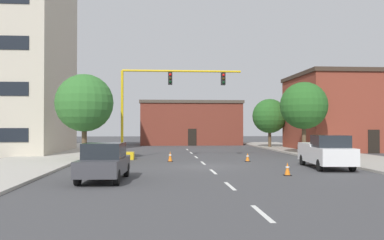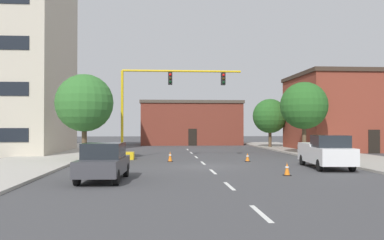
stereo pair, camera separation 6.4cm
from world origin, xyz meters
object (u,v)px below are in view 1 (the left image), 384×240
at_px(tree_right_mid, 304,106).
at_px(traffic_cone_roadside_c, 287,169).
at_px(tree_left_near, 84,103).
at_px(traffic_cone_roadside_b, 170,157).
at_px(sedan_dark_gray_near_left, 104,161).
at_px(traffic_cone_roadside_a, 248,157).
at_px(tree_right_far, 270,116).
at_px(traffic_signal_gantry, 140,129).
at_px(pickup_truck_white, 326,152).

xyz_separation_m(tree_right_mid, traffic_cone_roadside_c, (-6.00, -14.54, -3.97)).
height_order(tree_left_near, tree_right_mid, tree_right_mid).
relative_size(tree_right_mid, traffic_cone_roadside_b, 8.54).
height_order(tree_right_mid, traffic_cone_roadside_b, tree_right_mid).
height_order(sedan_dark_gray_near_left, traffic_cone_roadside_a, sedan_dark_gray_near_left).
height_order(tree_right_mid, tree_right_far, tree_right_mid).
relative_size(tree_left_near, traffic_cone_roadside_c, 9.28).
bearing_deg(traffic_signal_gantry, tree_left_near, -158.53).
relative_size(tree_right_mid, traffic_cone_roadside_a, 10.44).
bearing_deg(sedan_dark_gray_near_left, traffic_cone_roadside_a, 48.23).
xyz_separation_m(tree_right_far, traffic_cone_roadside_b, (-11.98, -18.01, -3.34)).
bearing_deg(traffic_cone_roadside_c, traffic_cone_roadside_b, 123.15).
bearing_deg(tree_left_near, tree_right_far, 43.50).
relative_size(pickup_truck_white, traffic_cone_roadside_a, 9.09).
bearing_deg(tree_left_near, sedan_dark_gray_near_left, -75.33).
relative_size(tree_right_mid, sedan_dark_gray_near_left, 1.39).
bearing_deg(traffic_signal_gantry, pickup_truck_white, -33.97).
height_order(traffic_cone_roadside_a, traffic_cone_roadside_b, traffic_cone_roadside_b).
distance_m(tree_left_near, tree_right_far, 24.97).
relative_size(tree_right_mid, pickup_truck_white, 1.15).
xyz_separation_m(tree_right_mid, tree_right_far, (0.24, 12.26, -0.60)).
relative_size(traffic_signal_gantry, traffic_cone_roadside_b, 13.41).
bearing_deg(traffic_cone_roadside_c, tree_left_near, 141.00).
bearing_deg(traffic_cone_roadside_a, traffic_cone_roadside_b, 177.32).
distance_m(tree_left_near, traffic_cone_roadside_b, 7.27).
height_order(traffic_cone_roadside_b, traffic_cone_roadside_c, traffic_cone_roadside_b).
bearing_deg(tree_right_far, tree_left_near, -136.50).
xyz_separation_m(tree_left_near, traffic_cone_roadside_a, (11.63, -1.09, -3.88)).
xyz_separation_m(traffic_cone_roadside_b, traffic_cone_roadside_c, (5.74, -8.79, -0.04)).
height_order(traffic_signal_gantry, traffic_cone_roadside_c, traffic_signal_gantry).
bearing_deg(traffic_signal_gantry, traffic_cone_roadside_a, -18.60).
bearing_deg(sedan_dark_gray_near_left, traffic_signal_gantry, 85.31).
height_order(traffic_signal_gantry, pickup_truck_white, traffic_signal_gantry).
relative_size(tree_right_far, traffic_cone_roadside_c, 8.46).
xyz_separation_m(tree_left_near, pickup_truck_white, (15.29, -6.17, -3.20)).
bearing_deg(traffic_cone_roadside_b, traffic_signal_gantry, 133.80).
relative_size(tree_right_far, traffic_cone_roadside_b, 7.65).
height_order(traffic_signal_gantry, sedan_dark_gray_near_left, traffic_signal_gantry).
bearing_deg(pickup_truck_white, tree_left_near, 158.04).
height_order(pickup_truck_white, sedan_dark_gray_near_left, pickup_truck_white).
distance_m(tree_right_mid, pickup_truck_white, 11.86).
distance_m(tree_right_mid, traffic_cone_roadside_c, 16.22).
xyz_separation_m(traffic_signal_gantry, traffic_cone_roadside_b, (2.26, -2.35, -1.93)).
relative_size(tree_right_far, traffic_cone_roadside_a, 9.35).
bearing_deg(pickup_truck_white, tree_right_mid, 76.90).
xyz_separation_m(tree_right_far, pickup_truck_white, (-2.82, -23.35, -2.73)).
distance_m(pickup_truck_white, traffic_cone_roadside_a, 6.30).
bearing_deg(tree_right_mid, traffic_signal_gantry, -166.34).
xyz_separation_m(sedan_dark_gray_near_left, traffic_cone_roadside_a, (8.77, 9.82, -0.59)).
bearing_deg(tree_right_far, sedan_dark_gray_near_left, -118.50).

